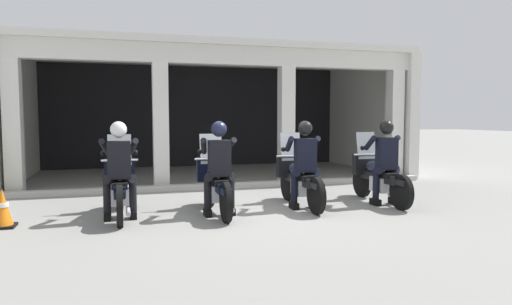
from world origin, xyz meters
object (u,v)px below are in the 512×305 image
Objects in this scene: motorcycle_center_left at (216,184)px; police_officer_far_right at (386,155)px; police_officer_center_right at (305,157)px; motorcycle_far_left at (120,186)px; police_officer_center_left at (219,160)px; motorcycle_center_right at (299,179)px; police_officer_far_left at (119,162)px; traffic_cone_flank at (3,209)px; motorcycle_far_right at (377,176)px.

motorcycle_center_left is 1.29× the size of police_officer_far_right.
police_officer_center_right is 1.60m from police_officer_far_right.
police_officer_center_left is at bearing -7.61° from motorcycle_far_left.
police_officer_center_left is 1.71m from motorcycle_center_right.
motorcycle_center_right is at bearing 12.87° from police_officer_far_left.
police_officer_far_right is (3.19, 0.06, 0.00)m from police_officer_center_left.
motorcycle_far_right is at bearing 2.50° from traffic_cone_flank.
motorcycle_far_right is (4.79, 0.19, -0.44)m from police_officer_far_left.
motorcycle_center_right is 1.29× the size of police_officer_center_right.
motorcycle_center_left is (1.60, 0.12, -0.44)m from police_officer_far_left.
motorcycle_center_right is at bearing 19.53° from motorcycle_center_left.
motorcycle_center_left is 1.29× the size of police_officer_center_right.
motorcycle_center_left is 1.66m from police_officer_center_right.
police_officer_center_right is 0.78× the size of motorcycle_far_right.
traffic_cone_flank is (-3.28, -0.22, -0.21)m from motorcycle_center_left.
motorcycle_far_right is 0.52m from police_officer_far_right.
police_officer_far_left and police_officer_far_right have the same top height.
police_officer_far_left is 1.66m from motorcycle_center_left.
police_officer_far_left reaches higher than motorcycle_center_left.
police_officer_far_left is 0.78× the size of motorcycle_far_right.
motorcycle_center_left and motorcycle_center_right have the same top height.
police_officer_center_left is at bearing -1.14° from traffic_cone_flank.
motorcycle_far_right is at bearing 13.12° from police_officer_center_right.
motorcycle_far_left is 1.29× the size of police_officer_center_right.
police_officer_center_left is (-0.00, -0.28, 0.44)m from motorcycle_center_left.
police_officer_center_left is 3.24m from motorcycle_far_right.
police_officer_center_left is 1.00× the size of police_officer_far_right.
motorcycle_center_right is at bearing 4.36° from traffic_cone_flank.
motorcycle_center_left is 1.00× the size of motorcycle_far_right.
police_officer_far_right is (4.79, -0.38, 0.44)m from motorcycle_far_left.
motorcycle_center_right is at bearing 7.80° from motorcycle_far_left.
motorcycle_center_right is 4.90m from traffic_cone_flank.
traffic_cone_flank is at bearing -167.12° from police_officer_center_left.
motorcycle_far_left is 4.79m from motorcycle_far_right.
motorcycle_far_left is at bearing -171.67° from motorcycle_center_left.
police_officer_far_left reaches higher than traffic_cone_flank.
police_officer_center_right is 4.92m from traffic_cone_flank.
police_officer_far_right is at bearing 10.10° from motorcycle_center_left.
police_officer_center_right reaches higher than motorcycle_far_right.
police_officer_center_left reaches higher than motorcycle_far_left.
motorcycle_center_right is 0.52m from police_officer_center_right.
motorcycle_center_right is 1.70m from police_officer_far_right.
motorcycle_center_left is 1.00× the size of motorcycle_center_right.
police_officer_far_right is (-0.00, -0.28, 0.44)m from motorcycle_far_right.
motorcycle_far_left and motorcycle_center_right have the same top height.
police_officer_far_right is (4.79, -0.09, 0.00)m from police_officer_far_left.
police_officer_center_left and police_officer_far_right have the same top height.
police_officer_far_left is at bearing -173.90° from police_officer_center_right.
police_officer_far_left and police_officer_center_left have the same top height.
police_officer_center_right is at bearing 2.72° from motorcycle_far_left.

